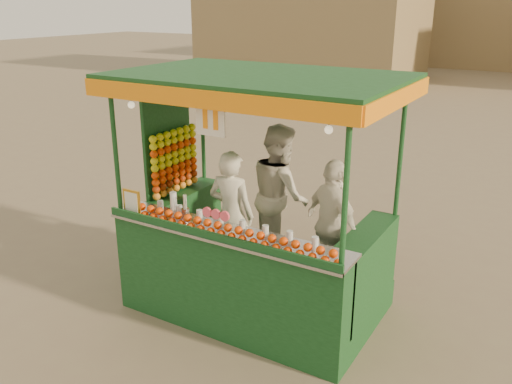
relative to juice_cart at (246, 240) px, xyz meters
The scene contains 7 objects.
ground 1.01m from the juice_cart, ahead, with size 90.00×90.00×0.00m, color #716151.
building_left 21.82m from the juice_cart, 113.29° to the left, with size 10.00×6.00×6.00m, color olive.
building_center 30.10m from the juice_cart, 93.03° to the left, with size 14.00×7.00×7.00m, color olive.
juice_cart is the anchor object (origin of this frame).
vendor_left 0.39m from the juice_cart, 155.11° to the left, with size 0.62×0.44×1.60m.
vendor_middle 0.86m from the juice_cart, 89.12° to the left, with size 1.11×1.12×1.83m.
vendor_right 1.03m from the juice_cart, 31.11° to the left, with size 0.99×0.80×1.57m.
Camera 1 is at (2.65, -4.88, 3.59)m, focal length 37.96 mm.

